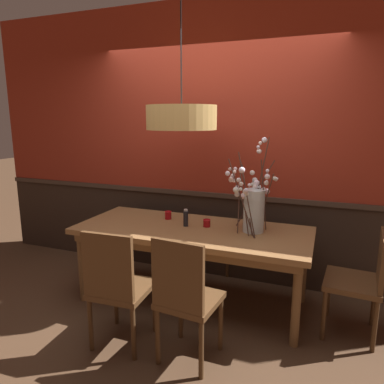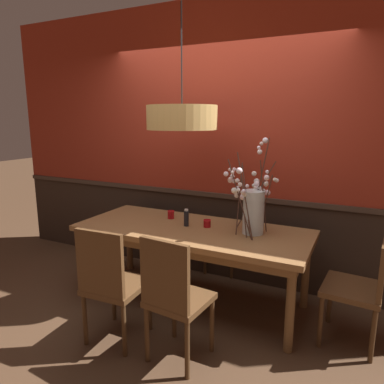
# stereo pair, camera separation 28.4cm
# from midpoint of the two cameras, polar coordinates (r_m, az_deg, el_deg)

# --- Properties ---
(ground_plane) EXTENTS (24.00, 24.00, 0.00)m
(ground_plane) POSITION_cam_midpoint_polar(r_m,az_deg,el_deg) (3.65, -2.33, -17.01)
(ground_plane) COLOR #4C3321
(back_wall) EXTENTS (5.68, 0.14, 2.95)m
(back_wall) POSITION_cam_midpoint_polar(r_m,az_deg,el_deg) (3.86, 1.65, 7.41)
(back_wall) COLOR #2D2119
(back_wall) RESTS_ON ground
(dining_table) EXTENTS (2.18, 0.91, 0.75)m
(dining_table) POSITION_cam_midpoint_polar(r_m,az_deg,el_deg) (3.38, -2.43, -7.10)
(dining_table) COLOR olive
(dining_table) RESTS_ON ground
(chair_head_east_end) EXTENTS (0.46, 0.49, 0.89)m
(chair_head_east_end) POSITION_cam_midpoint_polar(r_m,az_deg,el_deg) (3.17, 23.36, -12.50)
(chair_head_east_end) COLOR brown
(chair_head_east_end) RESTS_ON ground
(chair_near_side_left) EXTENTS (0.45, 0.46, 0.96)m
(chair_near_side_left) POSITION_cam_midpoint_polar(r_m,az_deg,el_deg) (2.86, -14.82, -14.11)
(chair_near_side_left) COLOR brown
(chair_near_side_left) RESTS_ON ground
(chair_far_side_right) EXTENTS (0.45, 0.42, 0.90)m
(chair_far_side_right) POSITION_cam_midpoint_polar(r_m,az_deg,el_deg) (4.12, 7.10, -5.85)
(chair_far_side_right) COLOR brown
(chair_far_side_right) RESTS_ON ground
(chair_far_side_left) EXTENTS (0.42, 0.44, 0.97)m
(chair_far_side_left) POSITION_cam_midpoint_polar(r_m,az_deg,el_deg) (4.30, -1.65, -4.68)
(chair_far_side_left) COLOR brown
(chair_far_side_left) RESTS_ON ground
(chair_near_side_right) EXTENTS (0.44, 0.45, 0.97)m
(chair_near_side_right) POSITION_cam_midpoint_polar(r_m,az_deg,el_deg) (2.61, -4.37, -16.21)
(chair_near_side_right) COLOR brown
(chair_near_side_right) RESTS_ON ground
(vase_with_blossoms) EXTENTS (0.43, 0.49, 0.85)m
(vase_with_blossoms) POSITION_cam_midpoint_polar(r_m,az_deg,el_deg) (3.21, 7.27, -2.50)
(vase_with_blossoms) COLOR silver
(vase_with_blossoms) RESTS_ON dining_table
(candle_holder_nearer_center) EXTENTS (0.07, 0.07, 0.08)m
(candle_holder_nearer_center) POSITION_cam_midpoint_polar(r_m,az_deg,el_deg) (3.64, -6.09, -3.72)
(candle_holder_nearer_center) COLOR #9E0F14
(candle_holder_nearer_center) RESTS_ON dining_table
(candle_holder_nearer_edge) EXTENTS (0.07, 0.07, 0.07)m
(candle_holder_nearer_edge) POSITION_cam_midpoint_polar(r_m,az_deg,el_deg) (3.38, -0.03, -5.01)
(candle_holder_nearer_edge) COLOR #9E0F14
(candle_holder_nearer_edge) RESTS_ON dining_table
(condiment_bottle) EXTENTS (0.05, 0.05, 0.17)m
(condiment_bottle) POSITION_cam_midpoint_polar(r_m,az_deg,el_deg) (3.39, -3.42, -4.21)
(condiment_bottle) COLOR black
(condiment_bottle) RESTS_ON dining_table
(pendant_lamp) EXTENTS (0.63, 0.63, 1.29)m
(pendant_lamp) POSITION_cam_midpoint_polar(r_m,az_deg,el_deg) (3.23, -4.28, 11.82)
(pendant_lamp) COLOR tan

